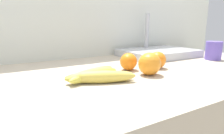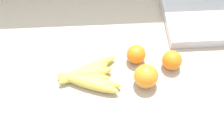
% 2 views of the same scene
% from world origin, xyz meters
% --- Properties ---
extents(wall_back, '(2.19, 0.06, 1.30)m').
position_xyz_m(wall_back, '(0.00, 0.39, 0.65)').
color(wall_back, silver).
rests_on(wall_back, ground).
extents(banana_bunch, '(0.22, 0.18, 0.04)m').
position_xyz_m(banana_bunch, '(-0.06, -0.07, 0.90)').
color(banana_bunch, '#DDC14C').
rests_on(banana_bunch, counter).
extents(orange_back_left, '(0.07, 0.07, 0.07)m').
position_xyz_m(orange_back_left, '(0.23, -0.03, 0.92)').
color(orange_back_left, orange).
rests_on(orange_back_left, counter).
extents(orange_center, '(0.08, 0.08, 0.08)m').
position_xyz_m(orange_center, '(0.13, -0.09, 0.92)').
color(orange_center, orange).
rests_on(orange_center, counter).
extents(orange_front, '(0.07, 0.07, 0.07)m').
position_xyz_m(orange_front, '(0.11, 0.01, 0.92)').
color(orange_front, orange).
rests_on(orange_front, counter).
extents(sink_basin, '(0.40, 0.29, 0.24)m').
position_xyz_m(sink_basin, '(0.44, 0.20, 0.91)').
color(sink_basin, '#B7BABF').
rests_on(sink_basin, counter).
extents(mug, '(0.08, 0.08, 0.09)m').
position_xyz_m(mug, '(0.61, -0.02, 0.93)').
color(mug, '#6A56BF').
rests_on(mug, counter).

